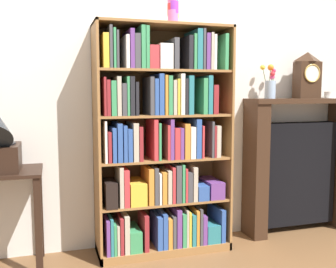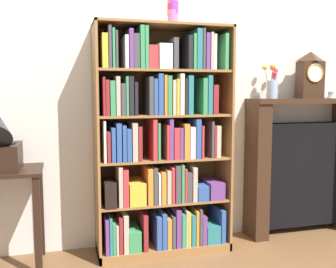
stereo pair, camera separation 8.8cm
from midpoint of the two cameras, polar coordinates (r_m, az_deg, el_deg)
The scene contains 8 objects.
ground_plane at distance 3.03m, azimuth 0.41°, elevation -17.27°, with size 7.63×6.40×0.02m, color brown.
wall_back at distance 3.06m, azimuth -0.22°, elevation 8.11°, with size 4.63×0.08×2.60m, color silver.
bookshelf at distance 2.85m, azimuth -0.14°, elevation -2.15°, with size 0.99×0.35×1.68m.
cup_stack at distance 2.90m, azimuth 1.65°, elevation 17.74°, with size 0.08×0.08×0.19m.
fireplace_mantel at distance 3.49m, azimuth 19.76°, elevation -4.65°, with size 0.97×0.26×1.15m.
mantel_clock at distance 3.44m, azimuth 21.02°, elevation 8.15°, with size 0.20×0.13×0.38m.
flower_vase at distance 3.26m, azimuth 15.93°, elevation 7.10°, with size 0.14×0.12×0.28m.
teacup_with_saucer at distance 3.58m, azimuth 23.93°, elevation 5.23°, with size 0.15×0.15×0.06m.
Camera 2 is at (-0.71, -2.69, 1.20)m, focal length 41.16 mm.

